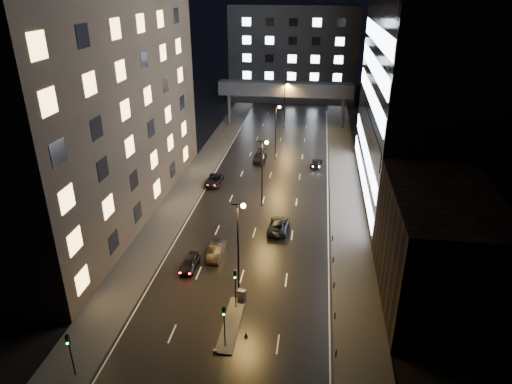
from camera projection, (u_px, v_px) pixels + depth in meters
ground at (271, 175)px, 78.28m from camera, size 160.00×160.00×0.00m
sidewalk_left at (192, 182)px, 75.29m from camera, size 5.00×110.00×0.15m
sidewalk_right at (346, 191)px, 72.19m from camera, size 5.00×110.00×0.15m
building_left at (85, 69)px, 58.31m from camera, size 15.00×48.00×40.00m
building_right_low at (437, 248)px, 45.39m from camera, size 10.00×18.00×12.00m
building_right_glass at (452, 44)px, 62.19m from camera, size 20.00×36.00×45.00m
building_far at (294, 53)px, 125.27m from camera, size 34.00×14.00×25.00m
skybridge at (285, 90)px, 101.80m from camera, size 30.00×3.00×10.00m
median_island at (231, 324)px, 44.00m from camera, size 1.60×8.00×0.15m
traffic_signal_near at (235, 283)px, 44.98m from camera, size 0.28×0.34×4.40m
traffic_signal_far at (224, 320)px, 40.03m from camera, size 0.28×0.34×4.40m
traffic_signal_corner at (70, 349)px, 37.06m from camera, size 0.28×0.34×4.40m
bollard_row at (334, 301)px, 46.67m from camera, size 0.12×25.12×0.90m
streetlight_near at (239, 235)px, 46.74m from camera, size 1.45×0.50×10.15m
streetlight_mid_a at (263, 165)px, 64.74m from camera, size 1.45×0.50×10.15m
streetlight_mid_b at (277, 125)px, 82.75m from camera, size 1.45×0.50×10.15m
streetlight_far at (285, 100)px, 100.75m from camera, size 1.45×0.50×10.15m
car_away_a at (190, 263)px, 52.46m from camera, size 1.77×4.26×1.44m
car_away_b at (216, 251)px, 54.74m from camera, size 1.63×4.60×1.51m
car_away_c at (214, 180)px, 74.42m from camera, size 2.41×5.13×1.42m
car_away_d at (260, 157)px, 84.16m from camera, size 2.27×5.45×1.58m
car_toward_a at (279, 225)px, 60.55m from camera, size 2.76×5.59×1.53m
car_toward_b at (316, 163)px, 81.88m from camera, size 2.37×4.60×1.28m
utility_cabinet at (242, 295)px, 47.00m from camera, size 0.89×0.72×1.21m
cone_a at (215, 351)px, 40.55m from camera, size 0.40×0.40×0.54m
cone_b at (246, 334)px, 42.42m from camera, size 0.38×0.38×0.53m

